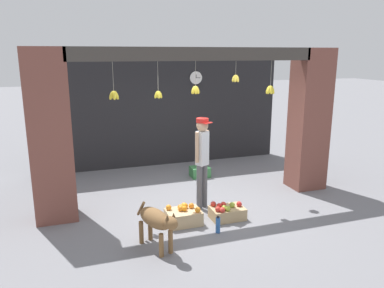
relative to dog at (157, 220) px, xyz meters
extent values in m
plane|color=slate|center=(1.15, 1.35, -0.47)|extent=(60.00, 60.00, 0.00)
cube|color=#232326|center=(1.15, 4.34, 1.03)|extent=(6.48, 0.12, 2.99)
cube|color=brown|center=(-1.44, 1.65, 1.03)|extent=(0.70, 0.60, 2.99)
cube|color=brown|center=(3.74, 1.65, 1.03)|extent=(0.70, 0.60, 2.99)
cube|color=#3D3833|center=(1.15, 1.47, 2.40)|extent=(4.58, 0.24, 0.24)
cylinder|color=#B2AD99|center=(-0.37, 1.48, 2.04)|extent=(0.01, 0.01, 0.49)
ellipsoid|color=yellow|center=(-0.32, 1.48, 1.72)|extent=(0.11, 0.06, 0.17)
ellipsoid|color=yellow|center=(-0.37, 1.52, 1.72)|extent=(0.06, 0.11, 0.17)
ellipsoid|color=yellow|center=(-0.41, 1.48, 1.72)|extent=(0.11, 0.06, 0.17)
ellipsoid|color=yellow|center=(-0.37, 1.43, 1.72)|extent=(0.06, 0.11, 0.17)
cylinder|color=#B2AD99|center=(0.41, 1.46, 2.03)|extent=(0.01, 0.01, 0.52)
ellipsoid|color=yellow|center=(0.44, 1.46, 1.70)|extent=(0.10, 0.05, 0.15)
ellipsoid|color=yellow|center=(0.41, 1.50, 1.70)|extent=(0.05, 0.10, 0.15)
ellipsoid|color=yellow|center=(0.37, 1.46, 1.70)|extent=(0.10, 0.05, 0.15)
ellipsoid|color=yellow|center=(0.41, 1.42, 1.70)|extent=(0.05, 0.10, 0.15)
cylinder|color=#B2AD99|center=(1.12, 1.51, 2.06)|extent=(0.01, 0.01, 0.45)
ellipsoid|color=yellow|center=(1.16, 1.51, 1.76)|extent=(0.11, 0.06, 0.16)
ellipsoid|color=yellow|center=(1.15, 1.54, 1.76)|extent=(0.09, 0.10, 0.17)
ellipsoid|color=yellow|center=(1.11, 1.55, 1.76)|extent=(0.07, 0.11, 0.17)
ellipsoid|color=yellow|center=(1.09, 1.53, 1.76)|extent=(0.11, 0.08, 0.17)
ellipsoid|color=yellow|center=(1.09, 1.50, 1.76)|extent=(0.11, 0.08, 0.17)
ellipsoid|color=yellow|center=(1.11, 1.47, 1.76)|extent=(0.07, 0.11, 0.17)
ellipsoid|color=yellow|center=(1.15, 1.48, 1.76)|extent=(0.09, 0.10, 0.17)
cylinder|color=#B2AD99|center=(1.90, 1.45, 2.15)|extent=(0.01, 0.01, 0.26)
ellipsoid|color=gold|center=(1.93, 1.45, 1.96)|extent=(0.10, 0.05, 0.15)
ellipsoid|color=gold|center=(1.92, 1.48, 1.96)|extent=(0.08, 0.09, 0.16)
ellipsoid|color=gold|center=(1.88, 1.48, 1.96)|extent=(0.08, 0.09, 0.16)
ellipsoid|color=gold|center=(1.86, 1.45, 1.96)|extent=(0.10, 0.05, 0.15)
ellipsoid|color=gold|center=(1.88, 1.41, 1.96)|extent=(0.08, 0.09, 0.16)
ellipsoid|color=gold|center=(1.92, 1.41, 1.96)|extent=(0.08, 0.09, 0.16)
cylinder|color=#B2AD99|center=(2.67, 1.48, 2.04)|extent=(0.01, 0.01, 0.49)
ellipsoid|color=yellow|center=(2.71, 1.48, 1.72)|extent=(0.12, 0.06, 0.18)
ellipsoid|color=yellow|center=(2.70, 1.52, 1.72)|extent=(0.10, 0.11, 0.19)
ellipsoid|color=yellow|center=(2.66, 1.53, 1.72)|extent=(0.08, 0.12, 0.18)
ellipsoid|color=yellow|center=(2.63, 1.50, 1.72)|extent=(0.11, 0.09, 0.19)
ellipsoid|color=yellow|center=(2.63, 1.46, 1.72)|extent=(0.11, 0.09, 0.19)
ellipsoid|color=yellow|center=(2.66, 1.44, 1.72)|extent=(0.08, 0.12, 0.18)
ellipsoid|color=yellow|center=(2.70, 1.45, 1.72)|extent=(0.10, 0.11, 0.19)
ellipsoid|color=brown|center=(-0.02, 0.04, 0.02)|extent=(0.52, 0.75, 0.28)
cylinder|color=brown|center=(0.16, -0.17, -0.29)|extent=(0.07, 0.07, 0.36)
cylinder|color=brown|center=(0.00, -0.23, -0.29)|extent=(0.07, 0.07, 0.36)
cylinder|color=brown|center=(-0.04, 0.32, -0.29)|extent=(0.07, 0.07, 0.36)
cylinder|color=brown|center=(-0.19, 0.26, -0.29)|extent=(0.07, 0.07, 0.36)
ellipsoid|color=brown|center=(0.13, -0.31, 0.08)|extent=(0.26, 0.31, 0.19)
cone|color=brown|center=(0.18, -0.29, 0.18)|extent=(0.06, 0.06, 0.08)
cone|color=brown|center=(0.07, -0.33, 0.18)|extent=(0.06, 0.06, 0.08)
cylinder|color=brown|center=(-0.16, 0.40, 0.05)|extent=(0.12, 0.22, 0.28)
cylinder|color=#56565B|center=(1.24, 1.30, -0.04)|extent=(0.11, 0.11, 0.85)
cylinder|color=#56565B|center=(1.11, 1.23, -0.04)|extent=(0.11, 0.11, 0.85)
cube|color=silver|center=(1.17, 1.27, 0.71)|extent=(0.26, 0.24, 0.64)
cylinder|color=tan|center=(1.30, 1.33, 0.75)|extent=(0.06, 0.06, 0.56)
cylinder|color=tan|center=(1.05, 1.20, 0.75)|extent=(0.06, 0.06, 0.56)
sphere|color=tan|center=(1.17, 1.27, 1.14)|extent=(0.22, 0.22, 0.22)
cylinder|color=red|center=(1.17, 1.27, 1.23)|extent=(0.23, 0.23, 0.08)
cube|color=red|center=(1.22, 1.17, 1.20)|extent=(0.22, 0.19, 0.01)
cube|color=tan|center=(0.63, 0.70, -0.35)|extent=(0.59, 0.44, 0.24)
sphere|color=orange|center=(0.64, 0.69, -0.18)|extent=(0.10, 0.10, 0.10)
sphere|color=orange|center=(0.68, 0.83, -0.18)|extent=(0.10, 0.10, 0.10)
sphere|color=orange|center=(0.69, 0.80, -0.18)|extent=(0.10, 0.10, 0.10)
sphere|color=orange|center=(0.80, 0.77, -0.18)|extent=(0.10, 0.10, 0.10)
sphere|color=orange|center=(0.40, 0.82, -0.18)|extent=(0.10, 0.10, 0.10)
sphere|color=orange|center=(0.59, 0.76, -0.18)|extent=(0.10, 0.10, 0.10)
sphere|color=orange|center=(0.84, 0.56, -0.18)|extent=(0.10, 0.10, 0.10)
sphere|color=orange|center=(0.58, 0.71, -0.18)|extent=(0.10, 0.10, 0.10)
sphere|color=orange|center=(0.61, 0.75, -0.18)|extent=(0.10, 0.10, 0.10)
cube|color=tan|center=(1.43, 0.65, -0.36)|extent=(0.59, 0.41, 0.21)
sphere|color=#99B238|center=(1.52, 0.65, -0.22)|extent=(0.10, 0.10, 0.10)
sphere|color=red|center=(1.38, 0.72, -0.22)|extent=(0.10, 0.10, 0.10)
sphere|color=red|center=(1.27, 0.50, -0.22)|extent=(0.10, 0.10, 0.10)
sphere|color=#99B238|center=(1.38, 0.52, -0.22)|extent=(0.10, 0.10, 0.10)
sphere|color=red|center=(1.29, 0.68, -0.22)|extent=(0.10, 0.10, 0.10)
sphere|color=red|center=(1.66, 0.64, -0.22)|extent=(0.10, 0.10, 0.10)
sphere|color=red|center=(1.21, 0.55, -0.22)|extent=(0.10, 0.10, 0.10)
sphere|color=#99B238|center=(1.34, 0.57, -0.22)|extent=(0.10, 0.10, 0.10)
sphere|color=red|center=(1.22, 0.79, -0.22)|extent=(0.10, 0.10, 0.10)
cube|color=#387A42|center=(1.76, 3.01, -0.35)|extent=(0.44, 0.36, 0.24)
cylinder|color=#2D60AD|center=(1.07, 0.20, -0.34)|extent=(0.08, 0.08, 0.26)
cylinder|color=black|center=(1.07, 0.20, -0.19)|extent=(0.04, 0.04, 0.03)
cylinder|color=black|center=(2.09, 4.28, 1.80)|extent=(0.35, 0.01, 0.35)
cylinder|color=white|center=(2.09, 4.26, 1.80)|extent=(0.33, 0.02, 0.33)
cube|color=black|center=(2.09, 4.25, 1.83)|extent=(0.01, 0.01, 0.09)
cube|color=black|center=(2.13, 4.25, 1.80)|extent=(0.13, 0.01, 0.01)
camera|label=1|loc=(-1.13, -5.03, 2.42)|focal=35.00mm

